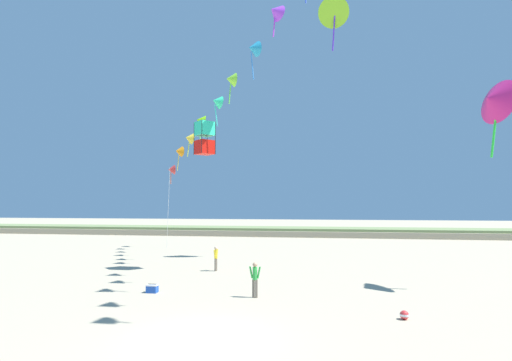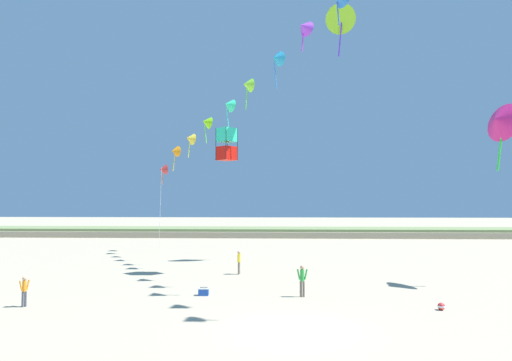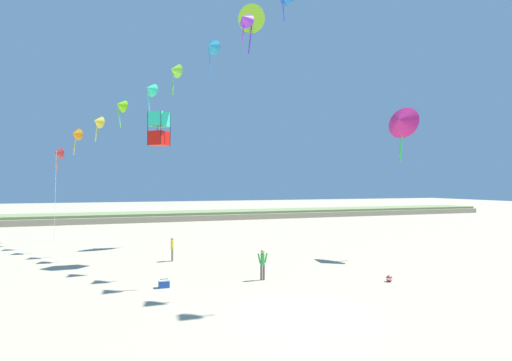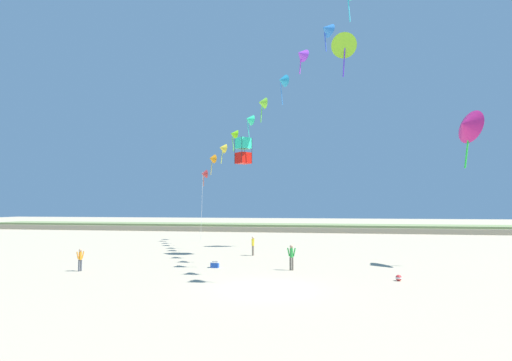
% 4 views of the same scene
% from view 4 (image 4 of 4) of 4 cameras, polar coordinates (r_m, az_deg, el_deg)
% --- Properties ---
extents(ground_plane, '(240.00, 240.00, 0.00)m').
position_cam_4_polar(ground_plane, '(22.23, 1.55, -15.25)').
color(ground_plane, tan).
extents(dune_ridge, '(120.00, 8.32, 1.23)m').
position_cam_4_polar(dune_ridge, '(70.44, 7.60, -6.72)').
color(dune_ridge, tan).
rests_on(dune_ridge, ground).
extents(person_near_left, '(0.23, 0.60, 1.72)m').
position_cam_4_polar(person_near_left, '(36.34, -0.44, -9.11)').
color(person_near_left, '#726656').
rests_on(person_near_left, ground).
extents(person_near_right, '(0.38, 0.47, 1.53)m').
position_cam_4_polar(person_near_right, '(30.36, -23.82, -10.11)').
color(person_near_right, '#474C56').
rests_on(person_near_right, ground).
extents(person_mid_center, '(0.62, 0.24, 1.76)m').
position_cam_4_polar(person_mid_center, '(28.33, 5.09, -10.62)').
color(person_mid_center, '#726656').
rests_on(person_mid_center, ground).
extents(kite_banner_string, '(23.15, 28.43, 22.15)m').
position_cam_4_polar(kite_banner_string, '(38.41, 2.27, 12.69)').
color(kite_banner_string, red).
extents(large_kite_low_lead, '(2.75, 2.08, 4.88)m').
position_cam_4_polar(large_kite_low_lead, '(46.71, 12.43, 18.38)').
color(large_kite_low_lead, '#87D126').
extents(large_kite_mid_trail, '(1.64, 1.64, 2.38)m').
position_cam_4_polar(large_kite_mid_trail, '(36.84, -1.83, 4.26)').
color(large_kite_mid_trail, red).
extents(large_kite_high_solo, '(2.26, 2.86, 4.50)m').
position_cam_4_polar(large_kite_high_solo, '(33.62, 27.84, 6.97)').
color(large_kite_high_solo, '#E1237C').
extents(beach_cooler, '(0.58, 0.41, 0.46)m').
position_cam_4_polar(beach_cooler, '(29.63, -5.91, -11.88)').
color(beach_cooler, blue).
rests_on(beach_cooler, ground).
extents(beach_ball, '(0.36, 0.36, 0.36)m').
position_cam_4_polar(beach_ball, '(25.93, 19.72, -12.96)').
color(beach_ball, red).
rests_on(beach_ball, ground).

